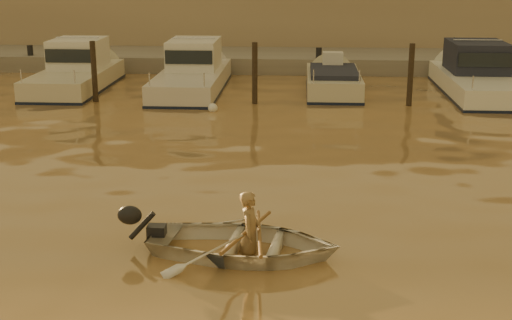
# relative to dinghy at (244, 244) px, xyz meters

# --- Properties ---
(ground_plane) EXTENTS (160.00, 160.00, 0.00)m
(ground_plane) POSITION_rel_dinghy_xyz_m (-0.43, -1.57, -0.20)
(ground_plane) COLOR olive
(ground_plane) RESTS_ON ground
(dinghy) EXTENTS (3.36, 2.60, 0.64)m
(dinghy) POSITION_rel_dinghy_xyz_m (0.00, 0.00, 0.00)
(dinghy) COLOR silver
(dinghy) RESTS_ON ground_plane
(person) EXTENTS (0.40, 0.55, 1.40)m
(person) POSITION_rel_dinghy_xyz_m (0.10, -0.01, 0.20)
(person) COLOR olive
(person) RESTS_ON dinghy
(outboard_motor) EXTENTS (0.94, 0.51, 0.70)m
(outboard_motor) POSITION_rel_dinghy_xyz_m (-1.49, 0.19, 0.08)
(outboard_motor) COLOR black
(outboard_motor) RESTS_ON dinghy
(oar_port) EXTENTS (0.23, 2.10, 0.13)m
(oar_port) POSITION_rel_dinghy_xyz_m (0.25, -0.03, 0.22)
(oar_port) COLOR brown
(oar_port) RESTS_ON dinghy
(oar_starboard) EXTENTS (0.68, 2.02, 0.13)m
(oar_starboard) POSITION_rel_dinghy_xyz_m (0.05, -0.01, 0.22)
(oar_starboard) COLOR brown
(oar_starboard) RESTS_ON dinghy
(moored_boat_1) EXTENTS (2.20, 6.57, 1.75)m
(moored_boat_1) POSITION_rel_dinghy_xyz_m (-7.30, 14.43, 0.42)
(moored_boat_1) COLOR beige
(moored_boat_1) RESTS_ON ground_plane
(moored_boat_2) EXTENTS (2.17, 7.30, 1.75)m
(moored_boat_2) POSITION_rel_dinghy_xyz_m (-3.04, 14.43, 0.42)
(moored_boat_2) COLOR silver
(moored_boat_2) RESTS_ON ground_plane
(moored_boat_3) EXTENTS (1.84, 5.40, 0.95)m
(moored_boat_3) POSITION_rel_dinghy_xyz_m (2.00, 14.43, 0.02)
(moored_boat_3) COLOR beige
(moored_boat_3) RESTS_ON ground_plane
(moored_boat_4) EXTENTS (2.37, 7.27, 1.75)m
(moored_boat_4) POSITION_rel_dinghy_xyz_m (7.08, 14.43, 0.42)
(moored_boat_4) COLOR white
(moored_boat_4) RESTS_ON ground_plane
(piling_1) EXTENTS (0.18, 0.18, 2.20)m
(piling_1) POSITION_rel_dinghy_xyz_m (-5.93, 12.23, 0.70)
(piling_1) COLOR #2D2319
(piling_1) RESTS_ON ground_plane
(piling_2) EXTENTS (0.18, 0.18, 2.20)m
(piling_2) POSITION_rel_dinghy_xyz_m (-0.63, 12.23, 0.70)
(piling_2) COLOR #2D2319
(piling_2) RESTS_ON ground_plane
(piling_3) EXTENTS (0.18, 0.18, 2.20)m
(piling_3) POSITION_rel_dinghy_xyz_m (4.37, 12.23, 0.70)
(piling_3) COLOR #2D2319
(piling_3) RESTS_ON ground_plane
(fender_b) EXTENTS (0.30, 0.30, 0.30)m
(fender_b) POSITION_rel_dinghy_xyz_m (-7.19, 11.87, -0.10)
(fender_b) COLOR orange
(fender_b) RESTS_ON ground_plane
(fender_c) EXTENTS (0.30, 0.30, 0.30)m
(fender_c) POSITION_rel_dinghy_xyz_m (-1.86, 10.97, -0.10)
(fender_c) COLOR silver
(fender_c) RESTS_ON ground_plane
(fender_d) EXTENTS (0.30, 0.30, 0.30)m
(fender_d) POSITION_rel_dinghy_xyz_m (2.01, 12.45, -0.10)
(fender_d) COLOR orange
(fender_d) RESTS_ON ground_plane
(quay) EXTENTS (52.00, 4.00, 1.00)m
(quay) POSITION_rel_dinghy_xyz_m (-0.43, 19.93, -0.05)
(quay) COLOR gray
(quay) RESTS_ON ground_plane
(waterfront_building) EXTENTS (46.00, 7.00, 4.80)m
(waterfront_building) POSITION_rel_dinghy_xyz_m (-0.43, 25.43, 2.20)
(waterfront_building) COLOR #9E8466
(waterfront_building) RESTS_ON quay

